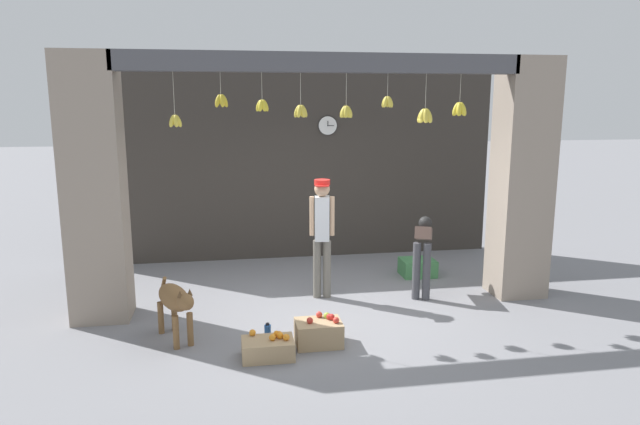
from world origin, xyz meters
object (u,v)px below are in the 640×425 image
at_px(fruit_crate_oranges, 268,348).
at_px(wall_clock, 328,126).
at_px(produce_box_green, 418,267).
at_px(fruit_crate_apples, 319,332).
at_px(shopkeeper, 322,229).
at_px(water_bottle, 268,334).
at_px(dog, 175,300).
at_px(worker_stooping, 423,247).

xyz_separation_m(fruit_crate_oranges, wall_clock, (1.36, 3.95, 2.20)).
distance_m(fruit_crate_oranges, produce_box_green, 3.63).
relative_size(fruit_crate_apples, produce_box_green, 0.98).
bearing_deg(produce_box_green, fruit_crate_apples, -130.37).
bearing_deg(fruit_crate_oranges, shopkeeper, 63.57).
height_order(produce_box_green, water_bottle, produce_box_green).
xyz_separation_m(water_bottle, wall_clock, (1.34, 3.57, 2.20)).
xyz_separation_m(fruit_crate_apples, produce_box_green, (1.97, 2.32, -0.01)).
height_order(shopkeeper, wall_clock, wall_clock).
bearing_deg(fruit_crate_apples, shopkeeper, 79.01).
bearing_deg(dog, fruit_crate_oranges, 34.46).
bearing_deg(fruit_crate_oranges, dog, 148.34).
distance_m(fruit_crate_oranges, fruit_crate_apples, 0.64).
height_order(produce_box_green, wall_clock, wall_clock).
bearing_deg(shopkeeper, dog, 41.02).
distance_m(shopkeeper, water_bottle, 1.88).
bearing_deg(produce_box_green, wall_clock, 130.92).
distance_m(worker_stooping, fruit_crate_oranges, 2.95).
relative_size(worker_stooping, fruit_crate_oranges, 1.89).
bearing_deg(dog, worker_stooping, 84.09).
relative_size(worker_stooping, wall_clock, 3.16).
bearing_deg(fruit_crate_oranges, fruit_crate_apples, 22.23).
bearing_deg(fruit_crate_apples, produce_box_green, 49.63).
bearing_deg(produce_box_green, water_bottle, -139.45).
distance_m(dog, produce_box_green, 4.08).
distance_m(dog, water_bottle, 1.12).
relative_size(fruit_crate_apples, water_bottle, 2.21).
height_order(shopkeeper, worker_stooping, shopkeeper).
bearing_deg(water_bottle, shopkeeper, 58.37).
distance_m(fruit_crate_apples, wall_clock, 4.36).
xyz_separation_m(dog, worker_stooping, (3.34, 1.08, 0.21)).
xyz_separation_m(shopkeeper, worker_stooping, (1.43, -0.10, -0.29)).
xyz_separation_m(fruit_crate_oranges, water_bottle, (0.02, 0.39, 0.00)).
height_order(shopkeeper, fruit_crate_oranges, shopkeeper).
distance_m(worker_stooping, produce_box_green, 1.06).
bearing_deg(shopkeeper, water_bottle, 67.50).
bearing_deg(wall_clock, water_bottle, -110.57).
bearing_deg(worker_stooping, shopkeeper, -161.43).
bearing_deg(produce_box_green, worker_stooping, -105.38).
xyz_separation_m(shopkeeper, wall_clock, (0.47, 2.15, 1.32)).
distance_m(produce_box_green, wall_clock, 2.85).
bearing_deg(dog, water_bottle, 53.43).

